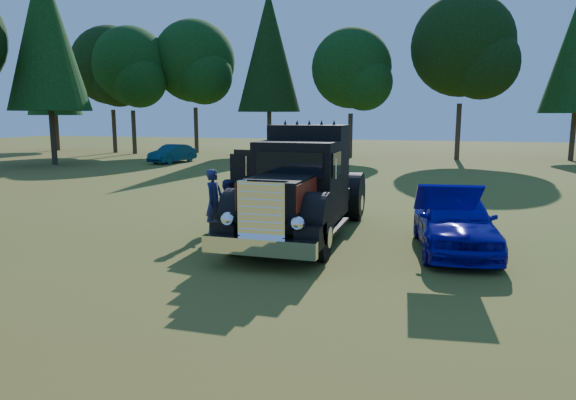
# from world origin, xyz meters

# --- Properties ---
(ground) EXTENTS (120.00, 120.00, 0.00)m
(ground) POSITION_xyz_m (0.00, 0.00, 0.00)
(ground) COLOR #415D1B
(ground) RESTS_ON ground
(treeline) EXTENTS (72.10, 24.04, 13.84)m
(treeline) POSITION_xyz_m (-4.17, 27.47, 7.65)
(treeline) COLOR #2D2116
(treeline) RESTS_ON ground
(diamond_t_truck) EXTENTS (3.37, 7.16, 3.00)m
(diamond_t_truck) POSITION_xyz_m (-0.68, 2.62, 1.28)
(diamond_t_truck) COLOR black
(diamond_t_truck) RESTS_ON ground
(hotrod_coupe) EXTENTS (2.27, 4.52, 1.89)m
(hotrod_coupe) POSITION_xyz_m (3.27, 2.32, 0.74)
(hotrod_coupe) COLOR #0720A1
(hotrod_coupe) RESTS_ON ground
(spectator_near) EXTENTS (0.51, 0.70, 1.79)m
(spectator_near) POSITION_xyz_m (-3.14, 2.47, 0.89)
(spectator_near) COLOR #21254E
(spectator_near) RESTS_ON ground
(spectator_far) EXTENTS (0.85, 0.94, 1.57)m
(spectator_far) POSITION_xyz_m (-2.53, 2.12, 0.79)
(spectator_far) COLOR #21324D
(spectator_far) RESTS_ON ground
(distant_teal_car) EXTENTS (2.00, 4.02, 1.27)m
(distant_teal_car) POSITION_xyz_m (-15.11, 21.52, 0.63)
(distant_teal_car) COLOR #093635
(distant_teal_car) RESTS_ON ground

